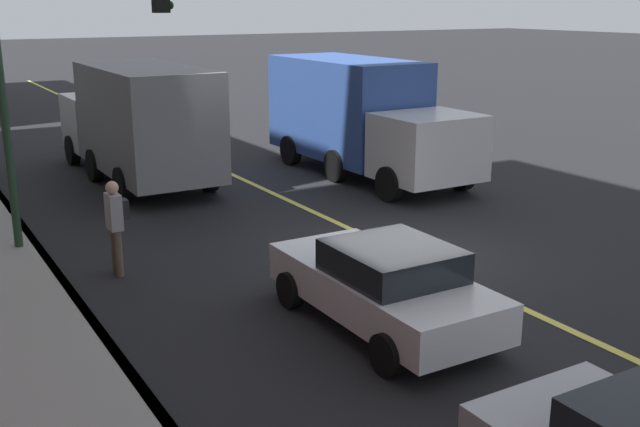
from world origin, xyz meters
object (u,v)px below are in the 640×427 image
at_px(truck_blue, 360,115).
at_px(pedestrian_with_backpack, 116,220).
at_px(car_white, 384,284).
at_px(truck_gray, 138,121).
at_px(traffic_light_mast, 69,49).

height_order(truck_blue, pedestrian_with_backpack, truck_blue).
bearing_deg(car_white, truck_blue, -31.59).
distance_m(car_white, truck_blue, 10.89).
relative_size(truck_gray, truck_blue, 1.02).
bearing_deg(truck_blue, car_white, 148.41).
bearing_deg(truck_gray, traffic_light_mast, 150.80).
height_order(truck_gray, truck_blue, truck_blue).
bearing_deg(car_white, truck_gray, 0.51).
relative_size(truck_blue, traffic_light_mast, 1.30).
xyz_separation_m(car_white, truck_gray, (11.58, 0.10, 0.98)).
xyz_separation_m(truck_blue, traffic_light_mast, (-2.66, 8.58, 2.25)).
distance_m(car_white, pedestrian_with_backpack, 5.22).
height_order(car_white, pedestrian_with_backpack, pedestrian_with_backpack).
height_order(truck_gray, traffic_light_mast, traffic_light_mast).
xyz_separation_m(car_white, truck_blue, (9.24, -5.68, 1.00)).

